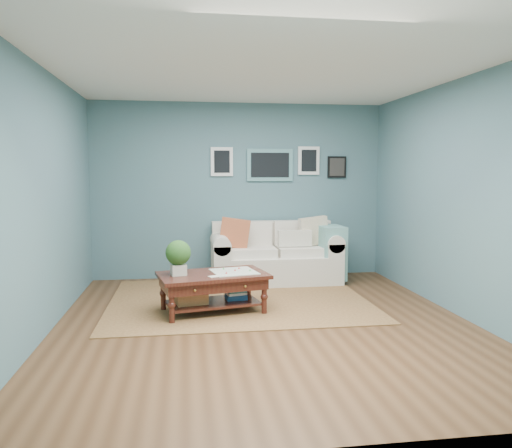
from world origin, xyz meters
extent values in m
plane|color=brown|center=(0.00, 0.00, 0.00)|extent=(5.00, 5.00, 0.00)
plane|color=white|center=(0.00, 0.00, 2.70)|extent=(5.00, 5.00, 0.00)
cube|color=slate|center=(0.00, 2.50, 1.35)|extent=(4.50, 0.02, 2.70)
cube|color=slate|center=(0.00, -2.50, 1.35)|extent=(4.50, 0.02, 2.70)
cube|color=slate|center=(-2.25, 0.00, 1.35)|extent=(0.02, 5.00, 2.70)
cube|color=slate|center=(2.25, 0.00, 1.35)|extent=(0.02, 5.00, 2.70)
cube|color=#578E93|center=(0.48, 2.48, 1.75)|extent=(0.72, 0.03, 0.50)
cube|color=black|center=(0.48, 2.46, 1.75)|extent=(0.60, 0.01, 0.38)
cube|color=white|center=(-0.27, 2.48, 1.80)|extent=(0.34, 0.03, 0.44)
cube|color=white|center=(1.10, 2.48, 1.82)|extent=(0.34, 0.03, 0.44)
cube|color=black|center=(1.56, 2.48, 1.72)|extent=(0.30, 0.03, 0.34)
cube|color=brown|center=(-0.18, 1.01, 0.01)|extent=(3.24, 2.60, 0.01)
cube|color=white|center=(0.48, 1.99, 0.21)|extent=(1.40, 0.87, 0.41)
cube|color=white|center=(0.48, 2.33, 0.65)|extent=(1.83, 0.22, 0.47)
cube|color=white|center=(-0.34, 1.99, 0.31)|extent=(0.24, 0.87, 0.61)
cube|color=white|center=(1.30, 1.99, 0.31)|extent=(0.24, 0.87, 0.61)
cylinder|color=white|center=(-0.34, 1.99, 0.61)|extent=(0.26, 0.87, 0.26)
cylinder|color=white|center=(1.30, 1.99, 0.61)|extent=(0.26, 0.87, 0.26)
cube|color=white|center=(0.10, 1.93, 0.48)|extent=(0.71, 0.55, 0.13)
cube|color=white|center=(0.85, 1.93, 0.48)|extent=(0.71, 0.55, 0.13)
cube|color=white|center=(0.10, 2.21, 0.72)|extent=(0.71, 0.12, 0.36)
cube|color=white|center=(0.85, 2.21, 0.72)|extent=(0.71, 0.12, 0.36)
cube|color=#D24627|center=(-0.13, 1.94, 0.76)|extent=(0.48, 0.17, 0.47)
cube|color=beige|center=(1.07, 2.01, 0.76)|extent=(0.47, 0.18, 0.46)
cube|color=beige|center=(0.75, 1.89, 0.67)|extent=(0.49, 0.12, 0.24)
cube|color=#6CA598|center=(1.30, 1.87, 0.45)|extent=(0.34, 0.54, 0.79)
cube|color=black|center=(-0.54, 0.50, 0.44)|extent=(1.36, 0.96, 0.04)
cube|color=black|center=(-0.54, 0.50, 0.36)|extent=(1.26, 0.86, 0.12)
cube|color=black|center=(-0.54, 0.50, 0.12)|extent=(1.14, 0.74, 0.03)
sphere|color=gold|center=(-0.75, 0.12, 0.36)|extent=(0.03, 0.03, 0.03)
sphere|color=gold|center=(-0.18, 0.24, 0.36)|extent=(0.03, 0.03, 0.03)
cylinder|color=black|center=(-1.01, 0.12, 0.21)|extent=(0.06, 0.06, 0.42)
cylinder|color=black|center=(0.05, 0.34, 0.21)|extent=(0.06, 0.06, 0.42)
cylinder|color=black|center=(-1.12, 0.67, 0.21)|extent=(0.06, 0.06, 0.42)
cylinder|color=black|center=(-0.07, 0.88, 0.21)|extent=(0.06, 0.06, 0.42)
cube|color=beige|center=(-0.93, 0.47, 0.53)|extent=(0.20, 0.20, 0.12)
sphere|color=#255519|center=(-0.93, 0.47, 0.72)|extent=(0.29, 0.29, 0.29)
cube|color=white|center=(-0.28, 0.56, 0.47)|extent=(0.59, 0.59, 0.01)
cube|color=#B27546|center=(-0.79, 0.45, 0.23)|extent=(0.39, 0.31, 0.21)
cube|color=navy|center=(-0.26, 0.58, 0.19)|extent=(0.28, 0.23, 0.12)
camera|label=1|loc=(-0.85, -5.23, 1.65)|focal=35.00mm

